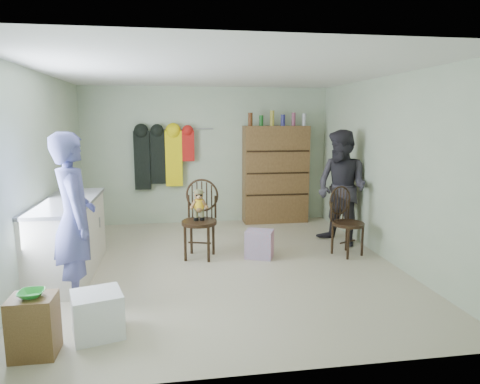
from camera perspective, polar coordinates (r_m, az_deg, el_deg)
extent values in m
plane|color=beige|center=(5.79, -2.17, -9.70)|extent=(5.00, 5.00, 0.00)
plane|color=beige|center=(7.98, -4.35, 4.84)|extent=(4.50, 0.00, 4.50)
plane|color=beige|center=(5.70, -25.34, 1.98)|extent=(0.00, 5.00, 5.00)
plane|color=beige|center=(6.18, 18.97, 2.92)|extent=(0.00, 5.00, 5.00)
plane|color=white|center=(5.49, -2.34, 15.72)|extent=(5.00, 5.00, 0.00)
cube|color=silver|center=(5.77, -21.90, -5.80)|extent=(0.60, 1.80, 0.90)
cube|color=slate|center=(5.67, -22.19, -1.22)|extent=(0.64, 1.86, 0.04)
cylinder|color=#99999E|center=(5.26, -19.73, -6.13)|extent=(0.02, 0.02, 0.14)
cylinder|color=#99999E|center=(6.12, -18.19, -3.86)|extent=(0.02, 0.02, 0.14)
cube|color=brown|center=(4.03, -25.78, -15.80)|extent=(0.36, 0.30, 0.51)
imported|color=green|center=(3.92, -26.09, -12.10)|extent=(0.21, 0.21, 0.05)
cube|color=white|center=(4.18, -18.47, -15.19)|extent=(0.52, 0.50, 0.40)
cylinder|color=black|center=(5.96, -5.45, -4.05)|extent=(0.61, 0.61, 0.05)
cylinder|color=black|center=(5.92, -7.31, -6.87)|extent=(0.04, 0.04, 0.49)
cylinder|color=black|center=(5.85, -4.22, -7.03)|extent=(0.04, 0.04, 0.49)
cylinder|color=black|center=(6.23, -6.51, -6.01)|extent=(0.04, 0.04, 0.49)
cylinder|color=black|center=(6.16, -3.57, -6.15)|extent=(0.04, 0.04, 0.49)
torus|color=black|center=(6.08, -5.09, -0.43)|extent=(0.46, 0.17, 0.47)
cylinder|color=black|center=(6.14, -6.85, -1.89)|extent=(0.03, 0.03, 0.32)
cylinder|color=black|center=(6.06, -3.29, -2.00)|extent=(0.03, 0.03, 0.32)
cylinder|color=yellow|center=(5.93, -5.51, -1.62)|extent=(0.14, 0.14, 0.13)
cylinder|color=#475128|center=(5.96, -5.49, -2.84)|extent=(0.08, 0.08, 0.20)
sphere|color=#9E7042|center=(5.91, -5.53, -0.45)|extent=(0.12, 0.12, 0.12)
cylinder|color=#475128|center=(5.90, -5.54, 0.12)|extent=(0.11, 0.11, 0.04)
cube|color=black|center=(5.85, -5.49, -0.45)|extent=(0.09, 0.01, 0.02)
cylinder|color=black|center=(6.27, 14.23, -4.14)|extent=(0.57, 0.57, 0.04)
cylinder|color=black|center=(6.13, 14.22, -6.76)|extent=(0.03, 0.03, 0.43)
cylinder|color=black|center=(6.34, 16.00, -6.29)|extent=(0.03, 0.03, 0.43)
cylinder|color=black|center=(6.33, 12.21, -6.16)|extent=(0.03, 0.03, 0.43)
cylinder|color=black|center=(6.53, 14.01, -5.74)|extent=(0.03, 0.03, 0.43)
torus|color=black|center=(6.32, 13.19, -1.10)|extent=(0.40, 0.20, 0.42)
cylinder|color=black|center=(6.22, 12.10, -2.59)|extent=(0.03, 0.03, 0.29)
cylinder|color=black|center=(6.47, 14.27, -2.21)|extent=(0.03, 0.03, 0.29)
cube|color=pink|center=(6.04, 2.59, -6.94)|extent=(0.45, 0.41, 0.39)
imported|color=#535799|center=(4.73, -21.22, -3.47)|extent=(0.62, 0.76, 1.80)
imported|color=#2D2B33|center=(6.72, 13.39, 0.54)|extent=(1.01, 1.08, 1.77)
cube|color=brown|center=(8.02, 4.74, 2.34)|extent=(1.20, 0.38, 1.80)
cube|color=black|center=(7.89, 5.03, -0.36)|extent=(1.16, 0.02, 0.03)
cube|color=black|center=(7.83, 5.08, 2.52)|extent=(1.16, 0.02, 0.03)
cube|color=black|center=(7.79, 5.12, 5.44)|extent=(1.16, 0.02, 0.03)
cylinder|color=#592D14|center=(7.75, 1.38, 9.66)|extent=(0.08, 0.08, 0.24)
cylinder|color=#19591E|center=(7.79, 2.85, 9.49)|extent=(0.07, 0.07, 0.19)
cylinder|color=#A59933|center=(7.83, 4.30, 9.78)|extent=(0.08, 0.08, 0.27)
cylinder|color=navy|center=(7.88, 5.74, 9.50)|extent=(0.08, 0.08, 0.20)
cylinder|color=#8C3F59|center=(7.93, 7.16, 9.60)|extent=(0.07, 0.07, 0.24)
cylinder|color=#B2B2B7|center=(7.99, 8.55, 9.51)|extent=(0.07, 0.07, 0.22)
cylinder|color=#99999E|center=(7.87, -7.30, 8.36)|extent=(1.00, 0.02, 0.02)
cube|color=black|center=(7.86, -12.91, 4.14)|extent=(0.28, 0.10, 1.05)
cube|color=black|center=(7.84, -10.87, 4.57)|extent=(0.26, 0.10, 0.95)
cube|color=yellow|center=(7.84, -8.81, 4.44)|extent=(0.30, 0.10, 1.00)
cube|color=red|center=(7.82, -6.94, 6.13)|extent=(0.22, 0.10, 0.55)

